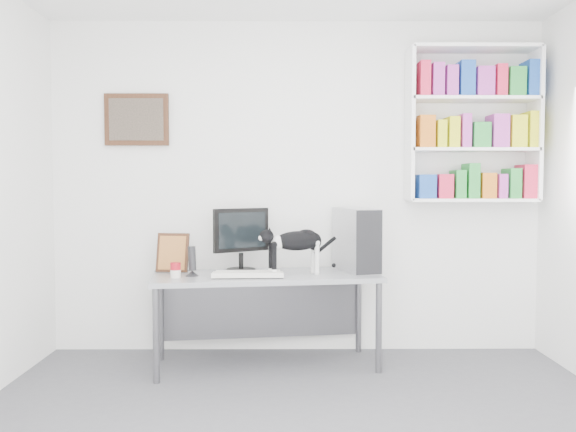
{
  "coord_description": "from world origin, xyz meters",
  "views": [
    {
      "loc": [
        -0.1,
        -3.02,
        1.38
      ],
      "look_at": [
        -0.07,
        1.53,
        1.14
      ],
      "focal_mm": 38.0,
      "sensor_mm": 36.0,
      "label": 1
    }
  ],
  "objects": [
    {
      "name": "keyboard",
      "position": [
        -0.37,
        1.38,
        0.72
      ],
      "size": [
        0.52,
        0.22,
        0.04
      ],
      "primitive_type": "cube",
      "rotation": [
        0.0,
        0.0,
        0.03
      ],
      "color": "beige",
      "rests_on": "desk"
    },
    {
      "name": "cat",
      "position": [
        -0.01,
        1.48,
        0.87
      ],
      "size": [
        0.57,
        0.35,
        0.34
      ],
      "primitive_type": null,
      "rotation": [
        0.0,
        0.0,
        0.38
      ],
      "color": "black",
      "rests_on": "desk"
    },
    {
      "name": "room",
      "position": [
        0.0,
        0.0,
        1.35
      ],
      "size": [
        4.01,
        4.01,
        2.7
      ],
      "color": "#525257",
      "rests_on": "ground"
    },
    {
      "name": "soup_can",
      "position": [
        -0.89,
        1.35,
        0.76
      ],
      "size": [
        0.1,
        0.1,
        0.11
      ],
      "primitive_type": "cylinder",
      "rotation": [
        0.0,
        0.0,
        0.42
      ],
      "color": "#A80E1B",
      "rests_on": "desk"
    },
    {
      "name": "monitor",
      "position": [
        -0.44,
        1.68,
        0.95
      ],
      "size": [
        0.52,
        0.44,
        0.5
      ],
      "primitive_type": "cube",
      "rotation": [
        0.0,
        0.0,
        0.57
      ],
      "color": "black",
      "rests_on": "desk"
    },
    {
      "name": "leaning_print",
      "position": [
        -0.96,
        1.64,
        0.86
      ],
      "size": [
        0.26,
        0.14,
        0.31
      ],
      "primitive_type": "cube",
      "rotation": [
        0.0,
        0.0,
        -0.16
      ],
      "color": "#4C2818",
      "rests_on": "desk"
    },
    {
      "name": "speaker",
      "position": [
        -0.78,
        1.43,
        0.82
      ],
      "size": [
        0.13,
        0.13,
        0.23
      ],
      "primitive_type": "cylinder",
      "rotation": [
        0.0,
        0.0,
        0.41
      ],
      "color": "black",
      "rests_on": "desk"
    },
    {
      "name": "desk",
      "position": [
        -0.24,
        1.53,
        0.35
      ],
      "size": [
        1.76,
        0.88,
        0.7
      ],
      "primitive_type": "cube",
      "rotation": [
        0.0,
        0.0,
        0.14
      ],
      "color": "gray",
      "rests_on": "room"
    },
    {
      "name": "pc_tower",
      "position": [
        0.46,
        1.69,
        0.95
      ],
      "size": [
        0.34,
        0.53,
        0.49
      ],
      "primitive_type": "cube",
      "rotation": [
        0.0,
        0.0,
        0.28
      ],
      "color": "#B2B3B7",
      "rests_on": "desk"
    },
    {
      "name": "bookshelf",
      "position": [
        1.4,
        1.85,
        1.85
      ],
      "size": [
        1.03,
        0.28,
        1.24
      ],
      "primitive_type": "cube",
      "color": "white",
      "rests_on": "room"
    },
    {
      "name": "wall_art",
      "position": [
        -1.3,
        1.97,
        1.9
      ],
      "size": [
        0.52,
        0.04,
        0.42
      ],
      "primitive_type": "cube",
      "color": "#4C2818",
      "rests_on": "room"
    }
  ]
}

